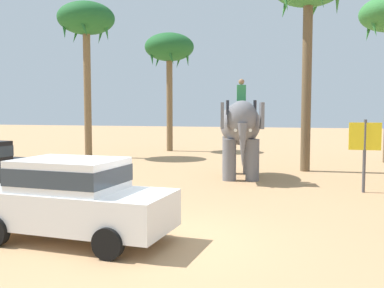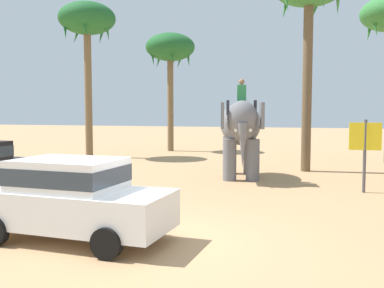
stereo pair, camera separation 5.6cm
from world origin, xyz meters
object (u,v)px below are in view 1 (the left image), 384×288
car_sedan_foreground (72,196)px  elephant_with_mahout (240,128)px  palm_tree_far_back (169,50)px  signboard_yellow (365,141)px  palm_tree_near_hut (86,23)px

car_sedan_foreground → elephant_with_mahout: 9.53m
car_sedan_foreground → palm_tree_far_back: (-4.17, 19.54, 5.64)m
elephant_with_mahout → signboard_yellow: size_ratio=1.67×
signboard_yellow → palm_tree_far_back: bearing=130.9°
elephant_with_mahout → signboard_yellow: elephant_with_mahout is taller
palm_tree_far_back → elephant_with_mahout: bearing=-58.7°
car_sedan_foreground → palm_tree_far_back: 20.76m
elephant_with_mahout → palm_tree_far_back: size_ratio=0.52×
car_sedan_foreground → elephant_with_mahout: elephant_with_mahout is taller
palm_tree_near_hut → signboard_yellow: bearing=-28.2°
elephant_with_mahout → signboard_yellow: bearing=-24.7°
car_sedan_foreground → palm_tree_near_hut: size_ratio=0.48×
car_sedan_foreground → palm_tree_near_hut: 17.83m
car_sedan_foreground → signboard_yellow: signboard_yellow is taller
car_sedan_foreground → signboard_yellow: size_ratio=1.75×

